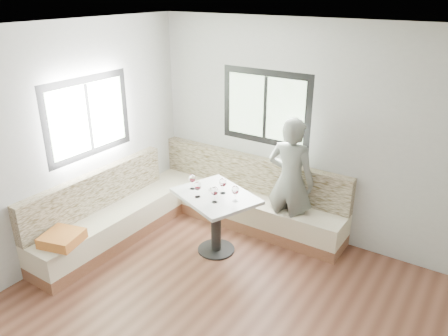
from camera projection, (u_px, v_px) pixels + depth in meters
The scene contains 10 objects.
room at pixel (212, 215), 3.56m from camera, with size 5.01×5.01×2.81m.
banquette at pixel (187, 209), 5.93m from camera, with size 2.90×2.80×0.95m.
table at pixel (216, 209), 5.37m from camera, with size 1.17×1.05×0.79m.
person at pixel (290, 182), 5.52m from camera, with size 0.62×0.40×1.69m, color slate.
olive_ramekin at pixel (213, 188), 5.42m from camera, with size 0.09×0.09×0.04m.
wine_glass_a at pixel (192, 179), 5.38m from camera, with size 0.09×0.09×0.20m.
wine_glass_b at pixel (198, 186), 5.18m from camera, with size 0.09×0.09×0.20m.
wine_glass_c at pixel (214, 192), 5.05m from camera, with size 0.09×0.09×0.20m.
wine_glass_d at pixel (223, 183), 5.27m from camera, with size 0.09×0.09×0.20m.
wine_glass_e at pixel (235, 190), 5.08m from camera, with size 0.09×0.09×0.20m.
Camera 1 is at (1.74, -2.47, 3.14)m, focal length 35.00 mm.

